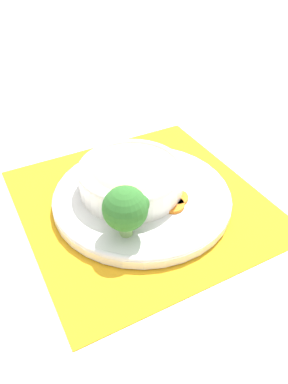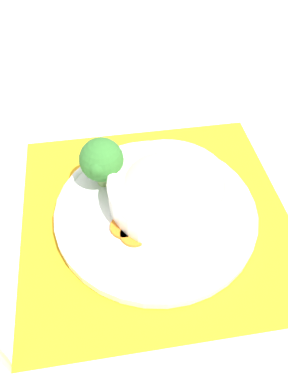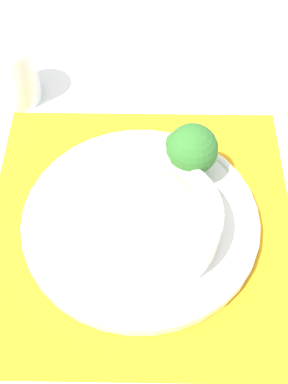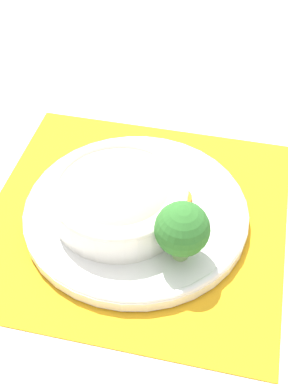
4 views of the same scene
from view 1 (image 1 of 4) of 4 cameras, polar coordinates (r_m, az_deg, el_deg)
name	(u,v)px [view 1 (image 1 of 4)]	position (r m, az deg, el deg)	size (l,w,h in m)	color
ground_plane	(142,202)	(0.69, -0.30, -1.59)	(4.00, 4.00, 0.00)	white
placemat	(142,202)	(0.69, -0.30, -1.47)	(0.47, 0.47, 0.00)	orange
plate	(142,196)	(0.68, -0.30, -0.61)	(0.32, 0.32, 0.02)	white
bowl	(131,176)	(0.67, -1.97, 2.49)	(0.19, 0.19, 0.06)	silver
broccoli_floret	(126,209)	(0.57, -2.82, -2.56)	(0.07, 0.07, 0.09)	#84AD5B
carrot_slice_near	(172,205)	(0.65, 4.35, -1.96)	(0.04, 0.04, 0.01)	orange
carrot_slice_middle	(176,198)	(0.66, 4.95, -0.87)	(0.04, 0.04, 0.01)	orange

